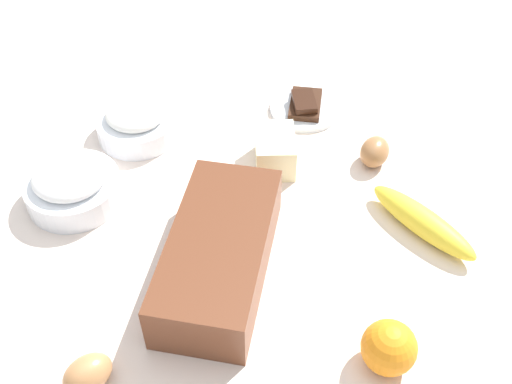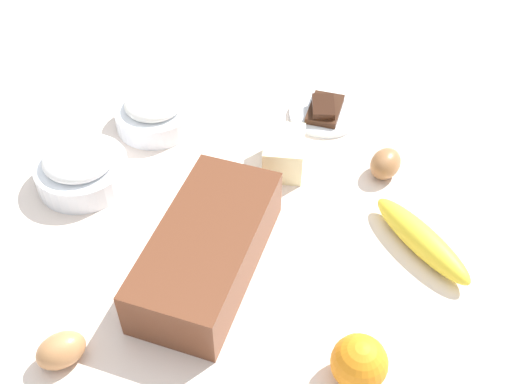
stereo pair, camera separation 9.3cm
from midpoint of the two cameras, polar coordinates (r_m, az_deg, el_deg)
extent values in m
cube|color=beige|center=(0.97, 2.75, -2.22)|extent=(2.40, 2.40, 0.02)
cube|color=brown|center=(0.86, -1.41, -5.47)|extent=(0.30, 0.19, 0.08)
cube|color=black|center=(0.85, -1.42, -5.30)|extent=(0.29, 0.18, 0.07)
cylinder|color=white|center=(1.11, -6.96, 6.88)|extent=(0.14, 0.14, 0.04)
torus|color=white|center=(1.10, -7.03, 7.57)|extent=(0.14, 0.14, 0.01)
ellipsoid|color=white|center=(1.09, -7.09, 8.08)|extent=(0.10, 0.10, 0.04)
cylinder|color=white|center=(1.02, -13.30, 1.64)|extent=(0.15, 0.15, 0.04)
torus|color=white|center=(1.00, -13.48, 2.40)|extent=(0.15, 0.15, 0.01)
ellipsoid|color=white|center=(1.00, -13.60, 2.96)|extent=(0.11, 0.11, 0.04)
ellipsoid|color=yellow|center=(0.94, 17.90, -4.37)|extent=(0.18, 0.15, 0.04)
sphere|color=orange|center=(0.78, 13.07, -15.39)|extent=(0.07, 0.07, 0.07)
cube|color=#F4EDB2|center=(1.02, 5.26, 3.50)|extent=(0.09, 0.07, 0.06)
ellipsoid|color=#B67B4A|center=(0.81, -14.46, -14.24)|extent=(0.07, 0.08, 0.04)
ellipsoid|color=#9C683F|center=(1.03, 14.48, 2.45)|extent=(0.08, 0.07, 0.05)
cylinder|color=white|center=(1.14, 8.72, 7.07)|extent=(0.13, 0.13, 0.01)
cube|color=#381E11|center=(1.14, 8.78, 7.51)|extent=(0.10, 0.07, 0.01)
cube|color=black|center=(1.12, 8.65, 7.76)|extent=(0.07, 0.04, 0.01)
camera|label=1|loc=(0.05, -87.13, 2.89)|focal=43.09mm
camera|label=2|loc=(0.05, 92.87, -2.89)|focal=43.09mm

